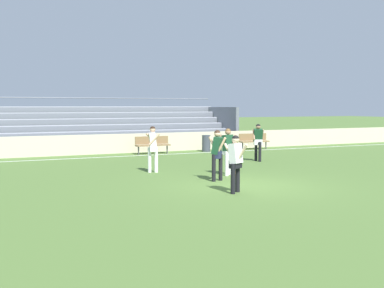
# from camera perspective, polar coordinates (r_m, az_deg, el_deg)

# --- Properties ---
(ground_plane) EXTENTS (160.00, 160.00, 0.00)m
(ground_plane) POSITION_cam_1_polar(r_m,az_deg,el_deg) (15.06, 6.22, -4.89)
(ground_plane) COLOR #4C6B30
(field_line_sideline) EXTENTS (44.00, 0.12, 0.01)m
(field_line_sideline) POSITION_cam_1_polar(r_m,az_deg,el_deg) (24.14, -6.39, -1.36)
(field_line_sideline) COLOR white
(field_line_sideline) RESTS_ON ground
(sideline_wall) EXTENTS (48.00, 0.16, 1.01)m
(sideline_wall) POSITION_cam_1_polar(r_m,az_deg,el_deg) (25.58, -7.55, 0.08)
(sideline_wall) COLOR beige
(sideline_wall) RESTS_ON ground
(bleacher_stand) EXTENTS (21.05, 4.17, 2.97)m
(bleacher_stand) POSITION_cam_1_polar(r_m,az_deg,el_deg) (27.56, -15.86, 1.87)
(bleacher_stand) COLOR #9EA3AD
(bleacher_stand) RESTS_ON ground
(bench_near_bin) EXTENTS (1.80, 0.40, 0.90)m
(bench_near_bin) POSITION_cam_1_polar(r_m,az_deg,el_deg) (24.89, -4.67, 0.08)
(bench_near_bin) COLOR olive
(bench_near_bin) RESTS_ON ground
(bench_near_wall_gap) EXTENTS (1.80, 0.40, 0.90)m
(bench_near_wall_gap) POSITION_cam_1_polar(r_m,az_deg,el_deg) (27.65, 7.26, 0.50)
(bench_near_wall_gap) COLOR olive
(bench_near_wall_gap) RESTS_ON ground
(trash_bin) EXTENTS (0.46, 0.46, 0.89)m
(trash_bin) POSITION_cam_1_polar(r_m,az_deg,el_deg) (26.12, 1.68, 0.08)
(trash_bin) COLOR #3D424C
(trash_bin) RESTS_ON ground
(player_dark_challenging) EXTENTS (0.49, 0.67, 1.67)m
(player_dark_challenging) POSITION_cam_1_polar(r_m,az_deg,el_deg) (15.82, 2.99, -0.79)
(player_dark_challenging) COLOR black
(player_dark_challenging) RESTS_ON ground
(player_dark_trailing_run) EXTENTS (0.44, 0.57, 1.66)m
(player_dark_trailing_run) POSITION_cam_1_polar(r_m,az_deg,el_deg) (17.16, 4.24, -0.41)
(player_dark_trailing_run) COLOR white
(player_dark_trailing_run) RESTS_ON ground
(player_white_deep_cover) EXTENTS (0.44, 0.57, 1.71)m
(player_white_deep_cover) POSITION_cam_1_polar(r_m,az_deg,el_deg) (17.88, -4.63, -0.10)
(player_white_deep_cover) COLOR white
(player_white_deep_cover) RESTS_ON ground
(player_dark_overlapping) EXTENTS (0.63, 0.47, 1.66)m
(player_dark_overlapping) POSITION_cam_1_polar(r_m,az_deg,el_deg) (21.66, 7.77, 0.57)
(player_dark_overlapping) COLOR black
(player_dark_overlapping) RESTS_ON ground
(player_white_wide_left) EXTENTS (0.47, 0.69, 1.63)m
(player_white_wide_left) POSITION_cam_1_polar(r_m,az_deg,el_deg) (13.66, 5.13, -1.76)
(player_white_wide_left) COLOR black
(player_white_wide_left) RESTS_ON ground
(soccer_ball) EXTENTS (0.22, 0.22, 0.22)m
(soccer_ball) POSITION_cam_1_polar(r_m,az_deg,el_deg) (16.67, 5.10, -3.59)
(soccer_ball) COLOR orange
(soccer_ball) RESTS_ON ground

